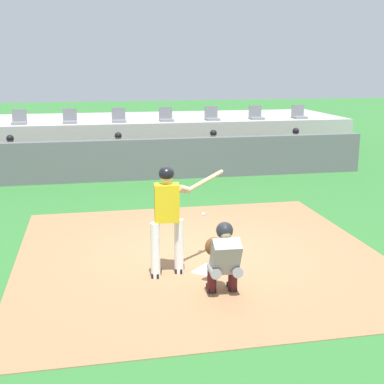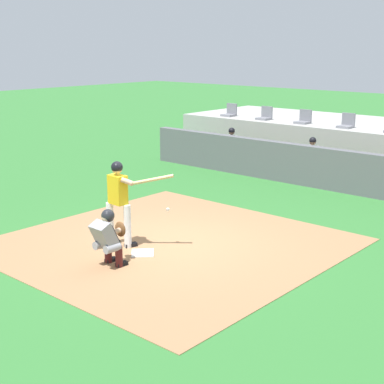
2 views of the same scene
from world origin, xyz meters
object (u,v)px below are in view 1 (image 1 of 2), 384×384
(dugout_player_3, at_px, (297,147))
(stadium_seat_1, at_px, (19,120))
(stadium_seat_2, at_px, (70,119))
(stadium_seat_4, at_px, (166,117))
(dugout_player_2, at_px, (214,150))
(stadium_seat_7, at_px, (299,115))
(dugout_player_0, at_px, (11,157))
(catcher_crouched, at_px, (224,256))
(dugout_player_1, at_px, (119,153))
(stadium_seat_5, at_px, (212,116))
(batter_at_plate, at_px, (169,214))
(stadium_seat_3, at_px, (119,118))
(stadium_seat_6, at_px, (256,115))
(home_plate, at_px, (210,271))

(dugout_player_3, bearing_deg, stadium_seat_1, 167.09)
(dugout_player_3, xyz_separation_m, stadium_seat_2, (-7.25, 2.03, 0.86))
(stadium_seat_2, bearing_deg, stadium_seat_4, 0.00)
(dugout_player_2, xyz_separation_m, stadium_seat_7, (3.65, 2.03, 0.86))
(dugout_player_0, xyz_separation_m, dugout_player_3, (8.94, 0.00, 0.00))
(stadium_seat_1, bearing_deg, catcher_crouched, -69.80)
(dugout_player_1, height_order, stadium_seat_5, stadium_seat_5)
(catcher_crouched, relative_size, dugout_player_3, 1.48)
(stadium_seat_2, bearing_deg, dugout_player_0, -129.70)
(batter_at_plate, xyz_separation_m, dugout_player_1, (-0.29, 8.13, -0.36))
(dugout_player_3, relative_size, stadium_seat_7, 2.71)
(stadium_seat_3, height_order, stadium_seat_5, same)
(stadium_seat_4, relative_size, stadium_seat_7, 1.00)
(batter_at_plate, relative_size, dugout_player_1, 1.39)
(batter_at_plate, relative_size, stadium_seat_5, 3.76)
(catcher_crouched, distance_m, stadium_seat_6, 11.80)
(dugout_player_0, bearing_deg, dugout_player_3, 0.00)
(stadium_seat_1, height_order, stadium_seat_2, same)
(home_plate, relative_size, dugout_player_0, 0.34)
(stadium_seat_2, xyz_separation_m, stadium_seat_3, (1.62, 0.00, 0.00))
(batter_at_plate, distance_m, stadium_seat_4, 10.28)
(stadium_seat_5, xyz_separation_m, stadium_seat_6, (1.63, 0.00, 0.00))
(dugout_player_0, relative_size, stadium_seat_2, 2.71)
(stadium_seat_1, xyz_separation_m, stadium_seat_4, (4.88, 0.00, 0.00))
(stadium_seat_4, bearing_deg, home_plate, -94.56)
(stadium_seat_4, xyz_separation_m, stadium_seat_5, (1.62, 0.00, 0.00))
(dugout_player_3, xyz_separation_m, stadium_seat_1, (-8.87, 2.03, 0.86))
(dugout_player_1, height_order, stadium_seat_3, stadium_seat_3)
(home_plate, bearing_deg, stadium_seat_2, 103.47)
(dugout_player_3, xyz_separation_m, stadium_seat_5, (-2.37, 2.03, 0.86))
(stadium_seat_7, bearing_deg, stadium_seat_1, 180.00)
(batter_at_plate, bearing_deg, stadium_seat_1, 108.45)
(dugout_player_0, xyz_separation_m, dugout_player_2, (6.17, 0.00, 0.00))
(batter_at_plate, xyz_separation_m, dugout_player_2, (2.71, 8.13, -0.36))
(stadium_seat_5, bearing_deg, home_plate, -103.47)
(dugout_player_2, bearing_deg, stadium_seat_2, 155.56)
(stadium_seat_1, xyz_separation_m, stadium_seat_2, (1.63, 0.00, 0.00))
(dugout_player_1, bearing_deg, catcher_crouched, -83.91)
(dugout_player_2, bearing_deg, home_plate, -104.06)
(home_plate, distance_m, dugout_player_1, 8.23)
(stadium_seat_5, bearing_deg, batter_at_plate, -107.02)
(home_plate, height_order, stadium_seat_4, stadium_seat_4)
(batter_at_plate, bearing_deg, stadium_seat_5, 72.98)
(dugout_player_3, bearing_deg, stadium_seat_4, 153.03)
(stadium_seat_6, bearing_deg, home_plate, -111.76)
(catcher_crouched, bearing_deg, stadium_seat_3, 94.21)
(stadium_seat_7, bearing_deg, dugout_player_0, -168.29)
(catcher_crouched, bearing_deg, dugout_player_3, 61.89)
(dugout_player_0, relative_size, dugout_player_1, 1.00)
(stadium_seat_2, relative_size, stadium_seat_6, 1.00)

